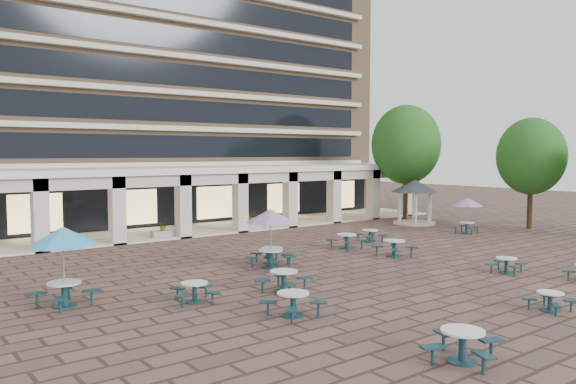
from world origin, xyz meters
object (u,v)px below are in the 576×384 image
at_px(picnic_table_2, 550,300).
at_px(gazebo, 415,191).
at_px(planter_right, 252,222).
at_px(picnic_table_1, 293,302).
at_px(picnic_table_0, 463,343).
at_px(planter_left, 163,231).

distance_m(picnic_table_2, gazebo, 23.42).
bearing_deg(planter_right, picnic_table_1, -119.72).
distance_m(picnic_table_2, planter_right, 23.07).
bearing_deg(picnic_table_2, picnic_table_0, -168.98).
relative_size(picnic_table_0, planter_right, 1.54).
relative_size(planter_left, planter_right, 1.00).
relative_size(picnic_table_1, gazebo, 0.54).
relative_size(picnic_table_0, picnic_table_2, 1.55).
bearing_deg(picnic_table_2, planter_right, 84.16).
bearing_deg(gazebo, picnic_table_2, -128.80).
xyz_separation_m(picnic_table_1, picnic_table_2, (7.30, -4.76, -0.09)).
distance_m(planter_left, planter_right, 6.61).
xyz_separation_m(picnic_table_1, planter_right, (10.34, 18.11, 0.09)).
height_order(picnic_table_0, planter_left, planter_left).
distance_m(picnic_table_1, planter_right, 20.85).
relative_size(picnic_table_2, planter_left, 0.99).
bearing_deg(planter_left, picnic_table_1, -101.64).
bearing_deg(picnic_table_2, gazebo, 52.93).
relative_size(picnic_table_0, gazebo, 0.65).
distance_m(picnic_table_0, picnic_table_2, 6.39).
bearing_deg(picnic_table_0, planter_right, 43.88).
xyz_separation_m(gazebo, planter_left, (-18.19, 4.69, -2.02)).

